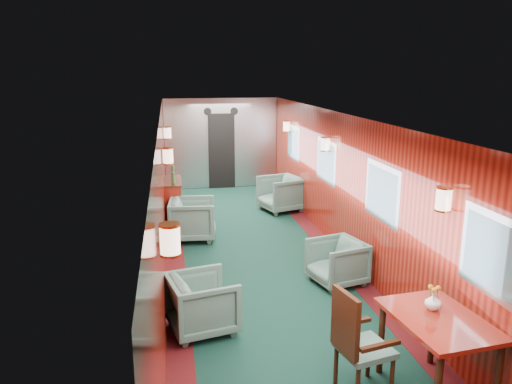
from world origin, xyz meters
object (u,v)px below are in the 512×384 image
side_chair (356,339)px  armchair_left_far (193,219)px  dining_table (437,330)px  armchair_right_near (337,262)px  armchair_left_near (202,303)px  armchair_right_far (281,194)px  credenza (173,203)px

side_chair → armchair_left_far: size_ratio=1.29×
dining_table → armchair_right_near: (-0.06, 2.68, -0.36)m
side_chair → armchair_left_near: (-1.36, 1.50, -0.24)m
armchair_left_far → armchair_right_far: (2.06, 1.62, 0.01)m
side_chair → armchair_left_near: 2.04m
dining_table → credenza: (-2.40, 5.98, -0.21)m
dining_table → armchair_left_near: size_ratio=1.51×
side_chair → armchair_left_far: (-1.31, 4.94, -0.21)m
credenza → armchair_left_far: (0.34, -0.91, -0.10)m
side_chair → armchair_right_near: (0.69, 2.54, -0.26)m
armchair_left_far → armchair_left_near: bearing=-176.1°
dining_table → armchair_left_far: dining_table is taller
dining_table → armchair_right_far: (-0.01, 6.70, -0.30)m
side_chair → armchair_right_far: 6.60m
armchair_right_near → armchair_right_far: 4.02m
dining_table → armchair_right_far: 6.70m
side_chair → credenza: 6.07m
credenza → dining_table: bearing=-68.1°
armchair_left_near → side_chair: bearing=-150.6°
dining_table → side_chair: (-0.76, 0.14, -0.10)m
dining_table → armchair_right_far: size_ratio=1.35×
side_chair → armchair_right_near: side_chair is taller
side_chair → armchair_right_far: side_chair is taller
armchair_left_far → credenza: bearing=25.5°
armchair_left_near → armchair_right_near: 2.31m
armchair_right_near → armchair_right_far: armchair_right_far is taller
dining_table → armchair_left_near: dining_table is taller
armchair_left_near → armchair_left_far: bearing=-13.8°
armchair_right_near → dining_table: bearing=-13.4°
credenza → armchair_right_near: credenza is taller
dining_table → armchair_right_far: dining_table is taller
dining_table → credenza: credenza is taller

